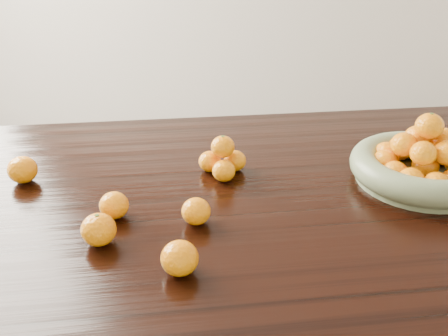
{
  "coord_description": "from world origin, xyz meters",
  "views": [
    {
      "loc": [
        -0.14,
        -0.94,
        1.29
      ],
      "look_at": [
        -0.02,
        -0.02,
        0.83
      ],
      "focal_mm": 40.0,
      "sensor_mm": 36.0,
      "label": 1
    }
  ],
  "objects": [
    {
      "name": "dining_table",
      "position": [
        0.0,
        0.0,
        0.66
      ],
      "size": [
        2.0,
        1.0,
        0.75
      ],
      "color": "black",
      "rests_on": "ground"
    },
    {
      "name": "fruit_bowl",
      "position": [
        0.44,
        0.02,
        0.79
      ],
      "size": [
        0.33,
        0.33,
        0.16
      ],
      "rotation": [
        0.0,
        0.0,
        -0.17
      ],
      "color": "#717B5A",
      "rests_on": "dining_table"
    },
    {
      "name": "orange_pyramid",
      "position": [
        -0.0,
        0.11,
        0.79
      ],
      "size": [
        0.11,
        0.11,
        0.1
      ],
      "rotation": [
        0.0,
        0.0,
        -0.06
      ],
      "color": "orange",
      "rests_on": "dining_table"
    },
    {
      "name": "loose_orange_0",
      "position": [
        -0.27,
        -0.15,
        0.78
      ],
      "size": [
        0.07,
        0.07,
        0.06
      ],
      "primitive_type": "ellipsoid",
      "color": "orange",
      "rests_on": "dining_table"
    },
    {
      "name": "loose_orange_1",
      "position": [
        -0.12,
        -0.25,
        0.78
      ],
      "size": [
        0.07,
        0.07,
        0.06
      ],
      "primitive_type": "ellipsoid",
      "color": "orange",
      "rests_on": "dining_table"
    },
    {
      "name": "loose_orange_2",
      "position": [
        -0.08,
        -0.1,
        0.78
      ],
      "size": [
        0.06,
        0.06,
        0.05
      ],
      "primitive_type": "ellipsoid",
      "color": "orange",
      "rests_on": "dining_table"
    },
    {
      "name": "loose_orange_3",
      "position": [
        -0.47,
        0.13,
        0.78
      ],
      "size": [
        0.07,
        0.07,
        0.06
      ],
      "primitive_type": "ellipsoid",
      "color": "orange",
      "rests_on": "dining_table"
    },
    {
      "name": "loose_orange_4",
      "position": [
        -0.25,
        -0.06,
        0.78
      ],
      "size": [
        0.06,
        0.06,
        0.06
      ],
      "primitive_type": "ellipsoid",
      "color": "orange",
      "rests_on": "dining_table"
    }
  ]
}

